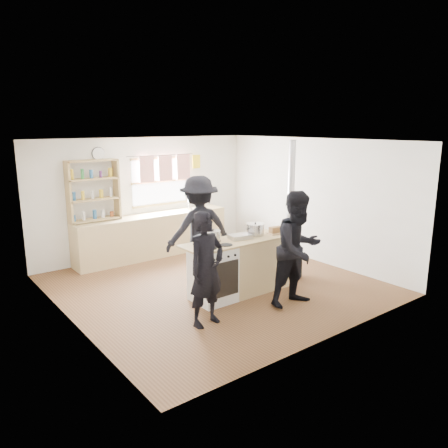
% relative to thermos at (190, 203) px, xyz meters
% --- Properties ---
extents(ground, '(5.00, 5.00, 0.01)m').
position_rel_thermos_xyz_m(ground, '(-0.94, -2.22, -1.04)').
color(ground, brown).
rests_on(ground, ground).
extents(back_counter, '(3.40, 0.55, 0.90)m').
position_rel_thermos_xyz_m(back_counter, '(-0.94, 0.00, -0.59)').
color(back_counter, tan).
rests_on(back_counter, ground).
extents(shelving_unit, '(1.00, 0.28, 1.20)m').
position_rel_thermos_xyz_m(shelving_unit, '(-2.14, 0.12, 0.48)').
color(shelving_unit, tan).
rests_on(shelving_unit, back_counter).
extents(thermos, '(0.10, 0.10, 0.27)m').
position_rel_thermos_xyz_m(thermos, '(0.00, 0.00, 0.00)').
color(thermos, silver).
rests_on(thermos, back_counter).
extents(cooking_island, '(1.97, 0.64, 0.93)m').
position_rel_thermos_xyz_m(cooking_island, '(-0.79, -2.77, -0.57)').
color(cooking_island, white).
rests_on(cooking_island, ground).
extents(skillet_greens, '(0.36, 0.36, 0.05)m').
position_rel_thermos_xyz_m(skillet_greens, '(-1.52, -2.84, -0.08)').
color(skillet_greens, black).
rests_on(skillet_greens, cooking_island).
extents(roast_tray, '(0.41, 0.31, 0.07)m').
position_rel_thermos_xyz_m(roast_tray, '(-0.81, -2.74, -0.07)').
color(roast_tray, silver).
rests_on(roast_tray, cooking_island).
extents(stockpot_stove, '(0.25, 0.25, 0.20)m').
position_rel_thermos_xyz_m(stockpot_stove, '(-1.26, -2.60, -0.02)').
color(stockpot_stove, silver).
rests_on(stockpot_stove, cooking_island).
extents(stockpot_counter, '(0.30, 0.30, 0.22)m').
position_rel_thermos_xyz_m(stockpot_counter, '(-0.46, -2.72, -0.00)').
color(stockpot_counter, '#B1B1B3').
rests_on(stockpot_counter, cooking_island).
extents(bread_board, '(0.30, 0.23, 0.12)m').
position_rel_thermos_xyz_m(bread_board, '(-0.11, -2.86, -0.06)').
color(bread_board, tan).
rests_on(bread_board, cooking_island).
extents(flue_heater, '(0.35, 0.35, 2.50)m').
position_rel_thermos_xyz_m(flue_heater, '(0.41, -2.69, -0.39)').
color(flue_heater, black).
rests_on(flue_heater, ground).
extents(person_near_left, '(0.63, 0.45, 1.62)m').
position_rel_thermos_xyz_m(person_near_left, '(-1.94, -3.39, -0.23)').
color(person_near_left, black).
rests_on(person_near_left, ground).
extents(person_near_right, '(0.90, 0.71, 1.79)m').
position_rel_thermos_xyz_m(person_near_right, '(-0.42, -3.67, -0.14)').
color(person_near_right, black).
rests_on(person_near_right, ground).
extents(person_far, '(1.31, 0.87, 1.89)m').
position_rel_thermos_xyz_m(person_far, '(-1.00, -1.84, -0.09)').
color(person_far, black).
rests_on(person_far, ground).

